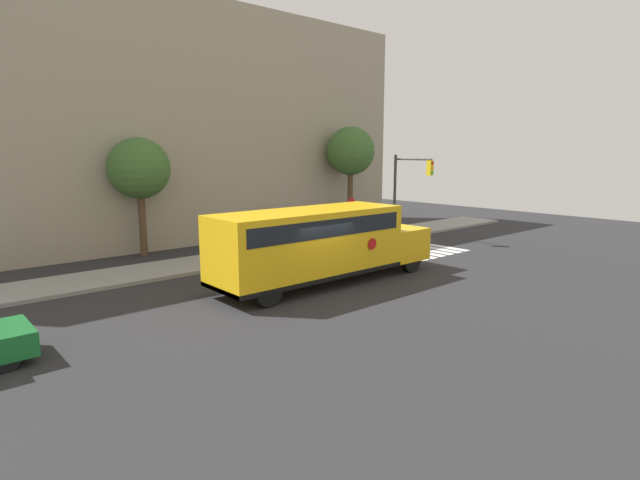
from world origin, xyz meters
The scene contains 9 objects.
ground_plane centered at (0.00, 0.00, 0.00)m, with size 60.00×60.00×0.00m, color #28282B.
sidewalk_strip centered at (0.00, 6.50, 0.07)m, with size 44.00×3.00×0.15m.
building_backdrop centered at (0.00, 13.00, 6.57)m, with size 32.00×4.00×13.14m.
crosswalk_stripes centered at (8.77, 2.00, 0.00)m, with size 4.70×3.20×0.01m.
school_bus centered at (0.69, 0.51, 1.67)m, with size 9.71×2.57×2.92m.
stop_sign centered at (7.68, 5.86, 1.68)m, with size 0.65×0.10×2.57m.
traffic_light centered at (10.78, 4.48, 3.24)m, with size 0.28×2.67×4.91m.
tree_near_sidewalk centered at (-2.23, 10.30, 4.24)m, with size 2.94×2.94×5.75m.
tree_far_sidewalk centered at (11.32, 9.60, 5.08)m, with size 3.10×3.10×6.69m.
Camera 1 is at (-11.59, -13.64, 5.00)m, focal length 28.00 mm.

